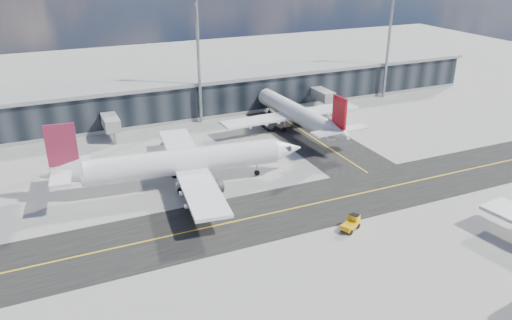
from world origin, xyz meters
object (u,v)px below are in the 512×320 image
(airliner_af, at_px, (179,162))
(airliner_redtail, at_px, (296,113))
(baggage_tug, at_px, (352,223))
(service_van, at_px, (313,110))

(airliner_af, relative_size, airliner_redtail, 1.12)
(airliner_af, relative_size, baggage_tug, 12.14)
(airliner_af, bearing_deg, baggage_tug, 44.36)
(airliner_redtail, xyz_separation_m, service_van, (9.37, 8.83, -3.04))
(airliner_redtail, height_order, service_van, airliner_redtail)
(airliner_redtail, xyz_separation_m, baggage_tug, (-12.31, -39.70, -2.72))
(airliner_af, xyz_separation_m, airliner_redtail, (30.34, 16.58, -0.43))
(airliner_af, height_order, baggage_tug, airliner_af)
(airliner_af, height_order, airliner_redtail, airliner_af)
(airliner_redtail, height_order, baggage_tug, airliner_redtail)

